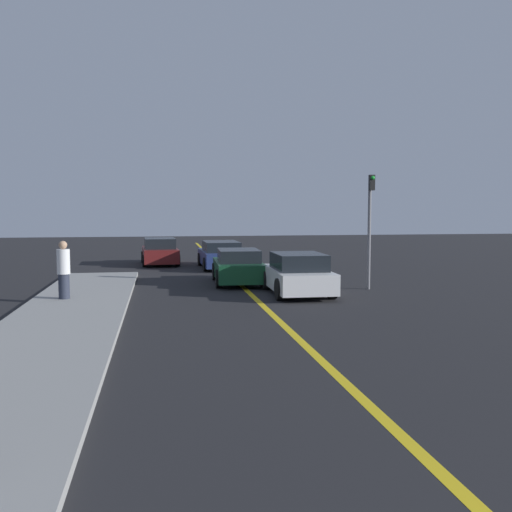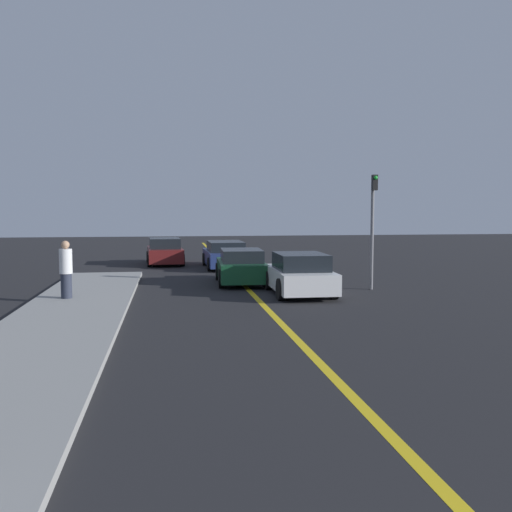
{
  "view_description": "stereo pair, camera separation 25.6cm",
  "coord_description": "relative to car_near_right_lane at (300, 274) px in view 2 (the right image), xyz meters",
  "views": [
    {
      "loc": [
        -3.03,
        -0.57,
        2.92
      ],
      "look_at": [
        -0.51,
        14.38,
        1.65
      ],
      "focal_mm": 40.0,
      "sensor_mm": 36.0,
      "label": 1
    },
    {
      "loc": [
        -2.78,
        -0.61,
        2.92
      ],
      "look_at": [
        -0.51,
        14.38,
        1.65
      ],
      "focal_mm": 40.0,
      "sensor_mm": 36.0,
      "label": 2
    }
  ],
  "objects": [
    {
      "name": "pedestrian_mid_group",
      "position": [
        -7.54,
        -0.6,
        0.35
      ],
      "size": [
        0.39,
        0.39,
        1.79
      ],
      "color": "#282D3D",
      "rests_on": "sidewalk_left"
    },
    {
      "name": "traffic_light",
      "position": [
        2.84,
        0.74,
        1.84
      ],
      "size": [
        0.18,
        0.4,
        4.11
      ],
      "color": "slate",
      "rests_on": "ground_plane"
    },
    {
      "name": "road_center_line",
      "position": [
        -1.57,
        -0.2,
        -0.68
      ],
      "size": [
        0.2,
        60.0,
        0.01
      ],
      "color": "gold",
      "rests_on": "ground_plane"
    },
    {
      "name": "sidewalk_left",
      "position": [
        -7.06,
        -5.8,
        -0.61
      ],
      "size": [
        2.95,
        24.8,
        0.14
      ],
      "color": "gray",
      "rests_on": "ground_plane"
    },
    {
      "name": "car_ahead_center",
      "position": [
        -1.62,
        3.09,
        -0.02
      ],
      "size": [
        1.99,
        3.97,
        1.35
      ],
      "rotation": [
        0.0,
        0.0,
        -0.04
      ],
      "color": "#144728",
      "rests_on": "ground_plane"
    },
    {
      "name": "car_parked_left_lot",
      "position": [
        -4.62,
        11.3,
        -0.02
      ],
      "size": [
        2.03,
        3.96,
        1.39
      ],
      "rotation": [
        0.0,
        0.0,
        0.06
      ],
      "color": "maroon",
      "rests_on": "ground_plane"
    },
    {
      "name": "car_far_distant",
      "position": [
        -1.67,
        9.04,
        -0.04
      ],
      "size": [
        2.05,
        4.61,
        1.32
      ],
      "rotation": [
        0.0,
        0.0,
        0.02
      ],
      "color": "navy",
      "rests_on": "ground_plane"
    },
    {
      "name": "car_near_right_lane",
      "position": [
        0.0,
        0.0,
        0.0
      ],
      "size": [
        1.98,
        4.0,
        1.41
      ],
      "rotation": [
        0.0,
        0.0,
        -0.01
      ],
      "color": "silver",
      "rests_on": "ground_plane"
    }
  ]
}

